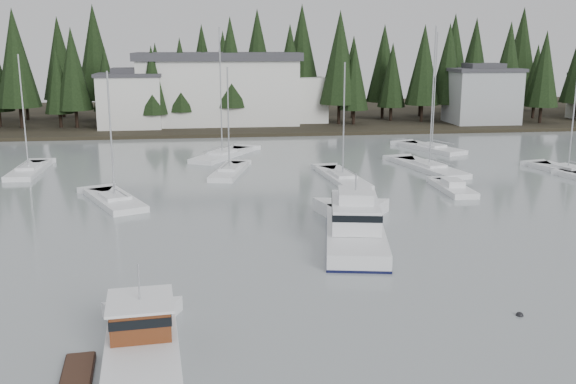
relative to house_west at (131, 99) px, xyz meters
name	(u,v)px	position (x,y,z in m)	size (l,w,h in m)	color
far_shore_land	(245,116)	(18.00, 18.00, -4.65)	(240.00, 54.00, 1.00)	black
conifer_treeline	(249,123)	(18.00, 7.00, -4.65)	(200.00, 22.00, 20.00)	black
house_west	(131,99)	(0.00, 0.00, 0.00)	(9.54, 7.42, 8.75)	silver
house_east_a	(482,95)	(54.00, -1.00, 0.25)	(10.60, 8.48, 9.25)	#999EA0
harbor_inn	(231,89)	(15.04, 3.34, 1.12)	(29.50, 11.50, 10.90)	silver
lobster_boat_brown	(139,354)	(7.91, -73.20, -4.15)	(5.05, 9.13, 4.41)	white
cabin_cruiser_center	(355,229)	(20.40, -57.88, -3.88)	(5.93, 12.51, 5.16)	white
sailboat_1	(29,172)	(-6.96, -31.24, -4.59)	(2.69, 9.24, 12.25)	white
sailboat_2	(222,156)	(12.66, -24.60, -4.58)	(7.72, 10.54, 15.03)	white
sailboat_5	(343,180)	(23.67, -38.89, -4.60)	(3.61, 10.49, 11.60)	white
sailboat_6	(115,203)	(3.34, -45.35, -4.60)	(6.10, 9.02, 11.17)	white
sailboat_7	(432,149)	(38.25, -22.88, -4.58)	(6.15, 9.70, 14.58)	white
sailboat_8	(229,173)	(13.09, -34.42, -4.59)	(4.53, 9.20, 11.06)	white
sailboat_9	(568,172)	(46.90, -38.38, -4.58)	(4.62, 8.58, 12.70)	white
sailboat_10	(429,169)	(33.62, -34.94, -4.58)	(5.05, 11.32, 14.98)	white
runabout_1	(453,189)	(32.36, -44.59, -4.52)	(2.26, 6.76, 1.42)	white
mooring_buoy_dark	(519,316)	(25.48, -70.60, -4.65)	(0.37, 0.37, 0.37)	black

